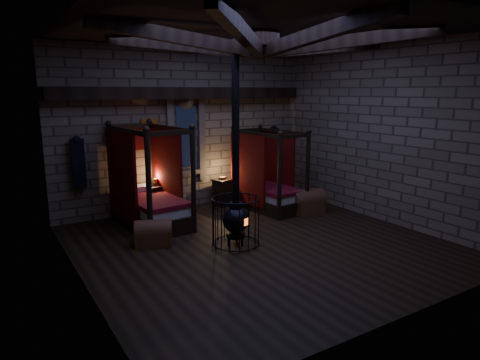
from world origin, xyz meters
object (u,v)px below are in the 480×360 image
bed_left (150,201)px  trunk_right (307,202)px  bed_right (267,189)px  stove (236,216)px  trunk_left (154,234)px

bed_left → trunk_right: 4.00m
bed_left → bed_right: size_ratio=1.11×
bed_right → stove: bearing=-142.6°
bed_right → stove: (-2.17, -1.98, 0.09)m
trunk_right → stove: 3.00m
bed_left → trunk_right: bed_left is taller
trunk_left → stove: size_ratio=0.21×
trunk_left → trunk_right: trunk_right is taller
trunk_left → stove: bearing=-7.7°
trunk_left → bed_left: bearing=96.3°
trunk_left → trunk_right: bearing=26.0°
bed_right → trunk_left: bearing=-168.0°
trunk_left → trunk_right: (4.23, 0.17, 0.04)m
bed_right → trunk_right: size_ratio=2.27×
bed_left → trunk_right: bearing=-22.6°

